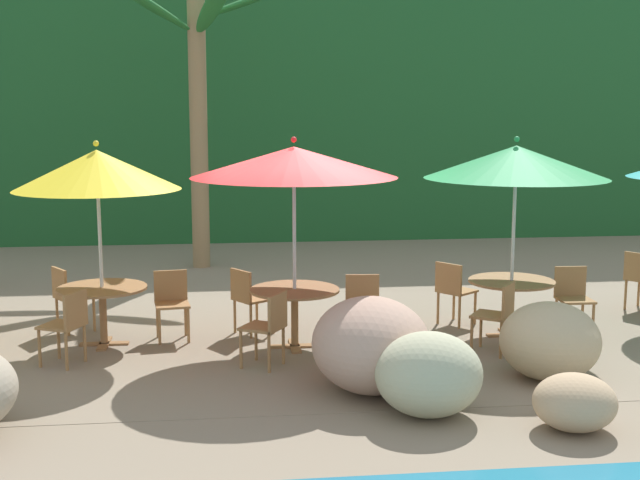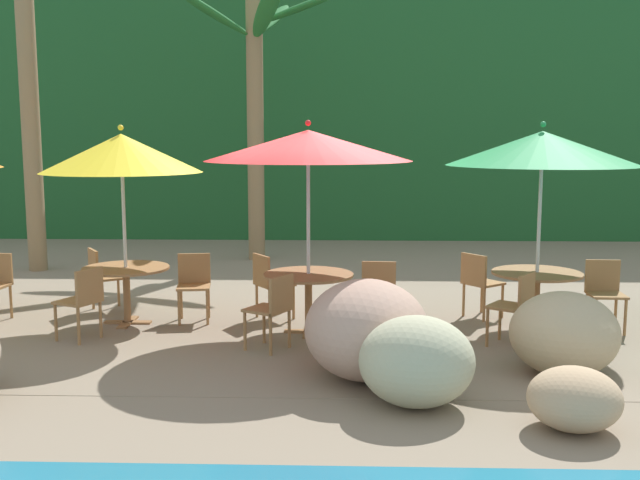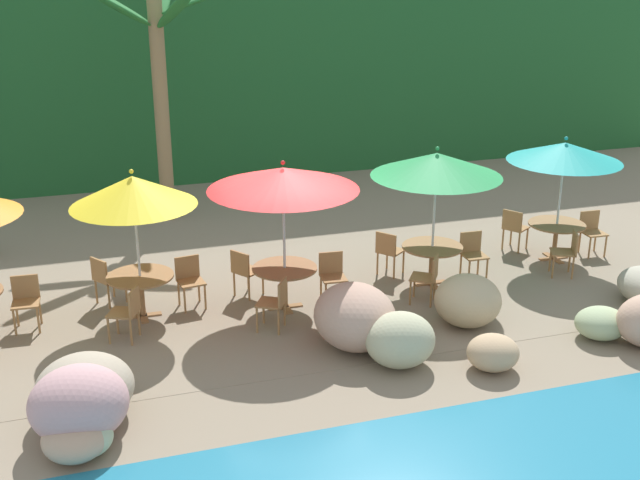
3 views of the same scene
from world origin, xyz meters
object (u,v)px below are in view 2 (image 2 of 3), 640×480
chair_yellow_inland (102,275)px  umbrella_red (308,146)px  chair_red_left (273,306)px  palm_tree_second (254,81)px  dining_table_red (308,284)px  umbrella_green (542,148)px  chair_green_inland (479,280)px  dining_table_yellow (126,277)px  chair_yellow_left (83,298)px  umbrella_yellow (122,153)px  chair_red_inland (269,281)px  chair_green_left (517,303)px  chair_yellow_seaward (194,282)px  palm_tree_nearest (25,22)px  chair_green_seaward (604,290)px  dining_table_green (537,282)px  chair_red_seaward (378,292)px

chair_yellow_inland → umbrella_red: (2.89, -1.04, 1.77)m
chair_red_left → palm_tree_second: bearing=98.4°
dining_table_red → umbrella_green: bearing=3.9°
umbrella_green → chair_green_inland: size_ratio=2.96×
dining_table_yellow → chair_yellow_left: chair_yellow_left is taller
umbrella_yellow → chair_red_inland: size_ratio=2.92×
chair_green_left → palm_tree_second: size_ratio=0.17×
umbrella_green → palm_tree_second: (-4.09, 5.26, 1.17)m
chair_yellow_seaward → palm_tree_second: bearing=87.1°
umbrella_yellow → chair_green_inland: 4.88m
palm_tree_nearest → chair_yellow_left: bearing=-61.7°
chair_green_seaward → dining_table_green: bearing=-176.0°
chair_yellow_inland → palm_tree_second: (1.61, 4.41, 2.91)m
chair_red_seaward → chair_yellow_left: bearing=-172.4°
chair_red_left → palm_tree_second: palm_tree_second is taller
chair_red_seaward → chair_red_inland: same height
chair_yellow_left → dining_table_green: chair_yellow_left is taller
umbrella_yellow → chair_yellow_seaward: 1.88m
chair_yellow_seaward → chair_red_left: 1.79m
chair_yellow_inland → chair_yellow_left: same height
chair_red_inland → umbrella_yellow: bearing=-171.1°
chair_red_inland → umbrella_green: umbrella_green is taller
chair_green_inland → umbrella_green: bearing=-45.9°
chair_yellow_seaward → palm_tree_second: size_ratio=0.17×
chair_red_seaward → umbrella_red: bearing=-178.0°
dining_table_green → dining_table_red: bearing=-176.1°
chair_yellow_left → palm_tree_nearest: size_ratio=0.13×
chair_yellow_left → umbrella_green: 5.74m
chair_green_seaward → chair_red_inland: bearing=174.5°
dining_table_green → chair_red_seaward: bearing=-175.3°
dining_table_red → chair_yellow_left: bearing=-170.6°
dining_table_yellow → chair_green_inland: bearing=5.4°
chair_red_seaward → palm_tree_nearest: palm_tree_nearest is taller
chair_green_inland → chair_yellow_inland: bearing=177.4°
chair_red_inland → palm_tree_second: palm_tree_second is taller
dining_table_red → chair_green_seaward: 3.67m
chair_green_seaward → chair_green_inland: 1.55m
chair_red_inland → chair_red_seaward: bearing=-23.9°
dining_table_green → chair_green_inland: bearing=134.1°
chair_yellow_left → chair_red_inland: same height
chair_green_left → chair_yellow_left: bearing=178.6°
chair_yellow_seaward → chair_yellow_left: same height
chair_red_seaward → umbrella_green: umbrella_green is taller
dining_table_green → chair_green_left: chair_green_left is taller
chair_red_left → palm_tree_nearest: size_ratio=0.13×
dining_table_yellow → umbrella_green: size_ratio=0.43×
umbrella_yellow → dining_table_green: (5.16, -0.18, -1.57)m
chair_red_left → umbrella_green: umbrella_green is taller
chair_yellow_seaward → chair_red_left: size_ratio=1.00×
umbrella_red → chair_green_left: bearing=-13.1°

